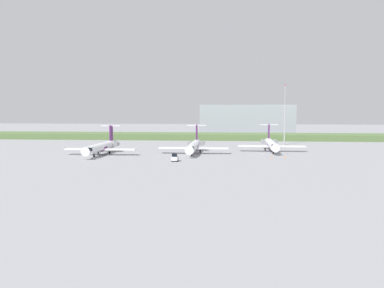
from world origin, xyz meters
name	(u,v)px	position (x,y,z in m)	size (l,w,h in m)	color
ground_plane	(197,147)	(0.00, 30.00, 0.00)	(500.00, 500.00, 0.00)	#939399
grass_berm	(205,136)	(0.00, 73.60, 1.40)	(320.00, 20.00, 2.81)	#597542
regional_jet_nearest	(102,147)	(-28.34, 2.33, 2.54)	(22.81, 31.00, 9.00)	white
regional_jet_second	(194,146)	(0.74, 9.06, 2.54)	(22.81, 31.00, 9.00)	white
regional_jet_third	(271,144)	(26.74, 18.59, 2.54)	(22.81, 31.00, 9.00)	white
antenna_mast	(285,120)	(34.44, 45.32, 10.14)	(4.40, 0.50, 24.49)	#B2B2B7
distant_hangar	(247,120)	(21.07, 103.01, 8.43)	(50.06, 22.00, 16.86)	#9EA3AD
baggage_tug	(175,158)	(-2.61, -13.31, 1.00)	(1.72, 3.20, 2.30)	silver
safety_cone_front_marker	(272,157)	(25.16, -2.01, 0.28)	(0.44, 0.44, 0.55)	orange
safety_cone_mid_marker	(285,157)	(29.02, -1.97, 0.28)	(0.44, 0.44, 0.55)	orange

